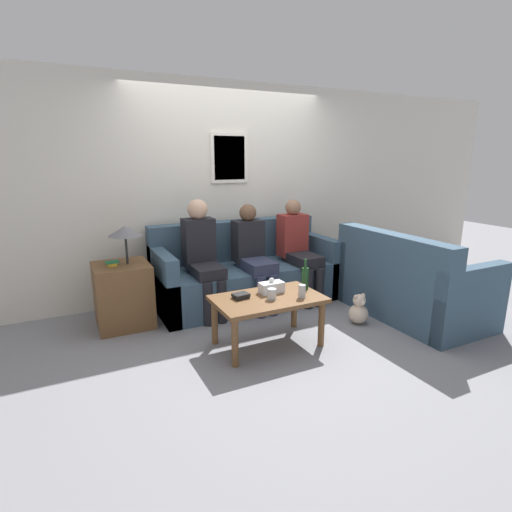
% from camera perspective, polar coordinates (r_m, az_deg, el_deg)
% --- Properties ---
extents(ground_plane, '(16.00, 16.00, 0.00)m').
position_cam_1_polar(ground_plane, '(4.49, 1.34, -8.45)').
color(ground_plane, gray).
extents(wall_back, '(9.00, 0.08, 2.60)m').
position_cam_1_polar(wall_back, '(5.08, -3.94, 9.31)').
color(wall_back, silver).
rests_on(wall_back, ground_plane).
extents(couch_main, '(2.15, 0.90, 0.95)m').
position_cam_1_polar(couch_main, '(4.84, -1.60, -2.67)').
color(couch_main, '#385166').
rests_on(couch_main, ground_plane).
extents(couch_side, '(0.90, 1.55, 0.95)m').
position_cam_1_polar(couch_side, '(4.70, 21.08, -4.13)').
color(couch_side, '#385166').
rests_on(couch_side, ground_plane).
extents(coffee_table, '(0.99, 0.60, 0.47)m').
position_cam_1_polar(coffee_table, '(3.69, 1.71, -6.89)').
color(coffee_table, brown).
rests_on(coffee_table, ground_plane).
extents(side_table_with_lamp, '(0.55, 0.55, 1.05)m').
position_cam_1_polar(side_table_with_lamp, '(4.35, -18.42, -4.83)').
color(side_table_with_lamp, brown).
rests_on(side_table_with_lamp, ground_plane).
extents(wine_bottle, '(0.07, 0.07, 0.30)m').
position_cam_1_polar(wine_bottle, '(3.88, 7.03, -3.11)').
color(wine_bottle, '#19421E').
rests_on(wine_bottle, coffee_table).
extents(drinking_glass, '(0.08, 0.08, 0.10)m').
position_cam_1_polar(drinking_glass, '(3.61, 2.29, -5.42)').
color(drinking_glass, silver).
rests_on(drinking_glass, coffee_table).
extents(book_stack, '(0.15, 0.13, 0.04)m').
position_cam_1_polar(book_stack, '(3.64, -2.19, -5.70)').
color(book_stack, black).
rests_on(book_stack, coffee_table).
extents(soda_can, '(0.07, 0.07, 0.12)m').
position_cam_1_polar(soda_can, '(3.66, 6.59, -5.02)').
color(soda_can, '#BCBCC1').
rests_on(soda_can, coffee_table).
extents(tissue_box, '(0.23, 0.12, 0.15)m').
position_cam_1_polar(tissue_box, '(3.78, 2.23, -4.46)').
color(tissue_box, silver).
rests_on(tissue_box, coffee_table).
extents(person_left, '(0.34, 0.63, 1.27)m').
position_cam_1_polar(person_left, '(4.40, -7.66, 0.45)').
color(person_left, black).
rests_on(person_left, ground_plane).
extents(person_middle, '(0.34, 0.65, 1.19)m').
position_cam_1_polar(person_middle, '(4.57, -0.42, 0.50)').
color(person_middle, '#2D334C').
rests_on(person_middle, ground_plane).
extents(person_right, '(0.34, 0.66, 1.21)m').
position_cam_1_polar(person_right, '(4.87, 6.05, 1.35)').
color(person_right, black).
rests_on(person_right, ground_plane).
extents(teddy_bear, '(0.21, 0.21, 0.32)m').
position_cam_1_polar(teddy_bear, '(4.38, 14.46, -7.57)').
color(teddy_bear, beige).
rests_on(teddy_bear, ground_plane).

